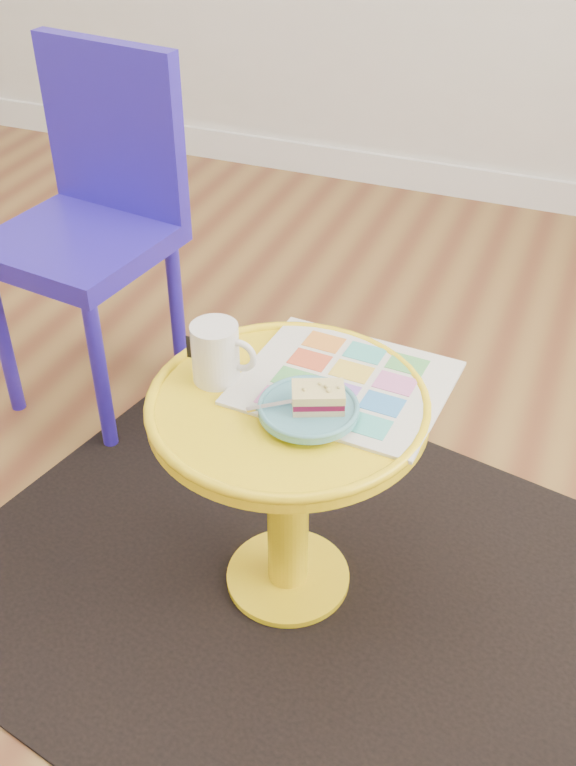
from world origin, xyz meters
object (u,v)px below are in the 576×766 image
at_px(plate, 308,409).
at_px(mug, 217,351).
at_px(newspaper, 345,383).
at_px(chair, 94,211).
at_px(side_table, 288,458).

bearing_deg(plate, mug, 166.55).
relative_size(newspaper, plate, 2.11).
xyz_separation_m(chair, newspaper, (0.76, -0.39, -0.03)).
bearing_deg(chair, side_table, -27.06).
bearing_deg(mug, newspaper, 16.47).
bearing_deg(newspaper, chair, 156.70).
bearing_deg(side_table, plate, -31.04).
bearing_deg(newspaper, plate, -99.13).
distance_m(side_table, plate, 0.16).
relative_size(mug, plate, 0.72).
bearing_deg(plate, chair, 145.40).
distance_m(chair, plate, 0.89).
xyz_separation_m(side_table, newspaper, (0.07, 0.08, 0.13)).
distance_m(side_table, mug, 0.24).
xyz_separation_m(chair, mug, (0.54, -0.46, 0.03)).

